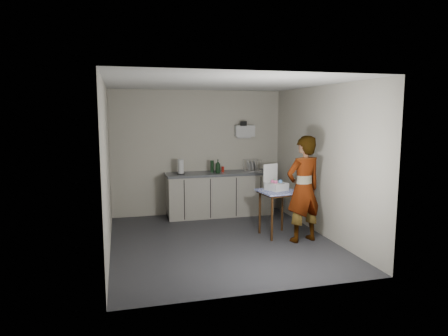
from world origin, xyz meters
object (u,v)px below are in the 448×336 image
object	(u,v)px
soap_bottle	(218,166)
paper_towel	(181,167)
standing_man	(303,189)
bakery_box	(276,184)
kitchen_counter	(220,195)
soda_can	(223,169)
dish_rack	(252,168)
dark_bottle	(212,166)
side_table	(278,196)

from	to	relation	value
soap_bottle	paper_towel	bearing A→B (deg)	176.28
standing_man	soap_bottle	xyz separation A→B (m)	(-0.98, 1.92, 0.16)
standing_man	bakery_box	distance (m)	0.56
kitchen_counter	paper_towel	size ratio (longest dim) A/B	7.45
soap_bottle	paper_towel	xyz separation A→B (m)	(-0.76, 0.05, 0.00)
soda_can	dish_rack	xyz separation A→B (m)	(0.64, -0.01, 0.00)
dark_bottle	standing_man	bearing A→B (deg)	-62.10
kitchen_counter	dish_rack	size ratio (longest dim) A/B	6.38
side_table	standing_man	xyz separation A→B (m)	(0.29, -0.39, 0.19)
soap_bottle	bakery_box	distance (m)	1.62
side_table	dark_bottle	distance (m)	1.86
side_table	soap_bottle	distance (m)	1.72
dark_bottle	dish_rack	distance (m)	0.88
soap_bottle	standing_man	bearing A→B (deg)	-62.94
kitchen_counter	side_table	bearing A→B (deg)	-69.09
kitchen_counter	soap_bottle	size ratio (longest dim) A/B	8.03
bakery_box	dish_rack	bearing A→B (deg)	67.13
bakery_box	kitchen_counter	bearing A→B (deg)	92.24
kitchen_counter	dark_bottle	distance (m)	0.63
soap_bottle	dark_bottle	xyz separation A→B (m)	(-0.10, 0.11, -0.01)
kitchen_counter	standing_man	xyz separation A→B (m)	(0.92, -2.02, 0.46)
dark_bottle	paper_towel	size ratio (longest dim) A/B	0.83
soda_can	dish_rack	distance (m)	0.64
standing_man	dark_bottle	xyz separation A→B (m)	(-1.08, 2.04, 0.15)
standing_man	dish_rack	distance (m)	2.07
paper_towel	kitchen_counter	bearing A→B (deg)	2.95
paper_towel	dish_rack	size ratio (longest dim) A/B	0.86
kitchen_counter	standing_man	distance (m)	2.26
soda_can	paper_towel	size ratio (longest dim) A/B	0.37
standing_man	soda_can	distance (m)	2.23
kitchen_counter	dish_rack	xyz separation A→B (m)	(0.71, 0.04, 0.54)
kitchen_counter	dish_rack	world-z (taller)	dish_rack
standing_man	dish_rack	world-z (taller)	standing_man
side_table	dark_bottle	bearing A→B (deg)	108.63
soap_bottle	kitchen_counter	bearing A→B (deg)	53.93
kitchen_counter	standing_man	world-z (taller)	standing_man
soap_bottle	soda_can	bearing A→B (deg)	44.67
paper_towel	standing_man	bearing A→B (deg)	-48.60
soda_can	side_table	bearing A→B (deg)	-71.88
dish_rack	soda_can	bearing A→B (deg)	179.53
soap_bottle	dish_rack	xyz separation A→B (m)	(0.78, 0.13, -0.08)
standing_man	dish_rack	xyz separation A→B (m)	(-0.20, 2.06, 0.08)
dark_bottle	dish_rack	xyz separation A→B (m)	(0.87, 0.02, -0.07)
bakery_box	soda_can	bearing A→B (deg)	89.32
dark_bottle	kitchen_counter	bearing A→B (deg)	-7.39
soda_can	bakery_box	world-z (taller)	bakery_box
side_table	paper_towel	xyz separation A→B (m)	(-1.45, 1.59, 0.35)
side_table	bakery_box	size ratio (longest dim) A/B	1.81
paper_towel	soap_bottle	bearing A→B (deg)	-3.72
side_table	dish_rack	size ratio (longest dim) A/B	2.28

